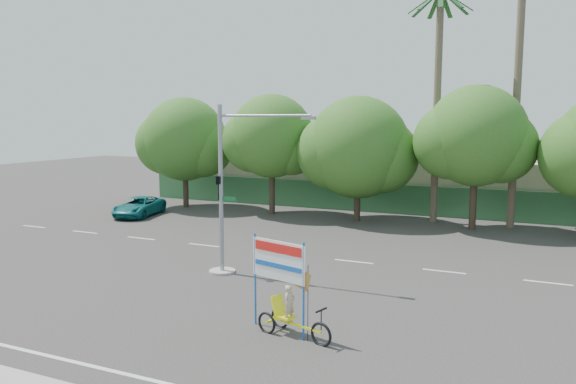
% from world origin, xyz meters
% --- Properties ---
extents(ground, '(120.00, 120.00, 0.00)m').
position_xyz_m(ground, '(0.00, 0.00, 0.00)').
color(ground, '#33302D').
rests_on(ground, ground).
extents(fence, '(38.00, 0.08, 2.00)m').
position_xyz_m(fence, '(0.00, 21.50, 1.00)').
color(fence, '#336B3D').
rests_on(fence, ground).
extents(building_left, '(12.00, 8.00, 4.00)m').
position_xyz_m(building_left, '(-10.00, 26.00, 2.00)').
color(building_left, beige).
rests_on(building_left, ground).
extents(building_right, '(14.00, 8.00, 3.60)m').
position_xyz_m(building_right, '(8.00, 26.00, 1.80)').
color(building_right, beige).
rests_on(building_right, ground).
extents(tree_far_left, '(7.14, 6.00, 7.96)m').
position_xyz_m(tree_far_left, '(-14.05, 18.00, 4.76)').
color(tree_far_left, '#473828').
rests_on(tree_far_left, ground).
extents(tree_left, '(6.66, 5.60, 8.07)m').
position_xyz_m(tree_left, '(-7.05, 18.00, 5.06)').
color(tree_left, '#473828').
rests_on(tree_left, ground).
extents(tree_center, '(7.62, 6.40, 7.85)m').
position_xyz_m(tree_center, '(-1.05, 18.00, 4.47)').
color(tree_center, '#473828').
rests_on(tree_center, ground).
extents(tree_right, '(6.90, 5.80, 8.36)m').
position_xyz_m(tree_right, '(5.95, 18.00, 5.24)').
color(tree_right, '#473828').
rests_on(tree_right, ground).
extents(palm_tall, '(3.73, 3.79, 17.45)m').
position_xyz_m(palm_tall, '(8.00, 19.50, 10.46)').
color(palm_tall, '#70604C').
rests_on(palm_tall, ground).
extents(palm_short, '(3.73, 3.79, 14.45)m').
position_xyz_m(palm_short, '(3.50, 19.50, 8.86)').
color(palm_short, '#70604C').
rests_on(palm_short, ground).
extents(traffic_signal, '(4.72, 1.10, 7.00)m').
position_xyz_m(traffic_signal, '(-2.20, 3.98, 2.92)').
color(traffic_signal, gray).
rests_on(traffic_signal, ground).
extents(trike_billboard, '(2.91, 1.18, 2.96)m').
position_xyz_m(trike_billboard, '(2.77, -1.07, 1.19)').
color(trike_billboard, black).
rests_on(trike_billboard, ground).
extents(pickup_truck, '(3.00, 4.90, 1.27)m').
position_xyz_m(pickup_truck, '(-14.70, 13.62, 0.63)').
color(pickup_truck, '#0E6565').
rests_on(pickup_truck, ground).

